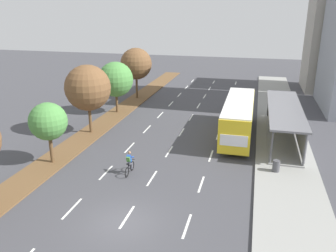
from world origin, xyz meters
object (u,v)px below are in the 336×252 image
cyclist (129,164)px  median_tree_second (48,122)px  median_tree_fourth (116,79)px  trash_bin (276,166)px  bus (238,115)px  median_tree_fifth (136,64)px  median_tree_third (88,88)px  bus_shelter (287,119)px

cyclist → median_tree_second: size_ratio=0.39×
median_tree_fourth → trash_bin: median_tree_fourth is taller
bus → median_tree_fifth: size_ratio=1.75×
median_tree_second → cyclist: bearing=-1.7°
bus → cyclist: 12.13m
median_tree_third → trash_bin: size_ratio=7.54×
bus → trash_bin: size_ratio=13.28×
cyclist → median_tree_third: bearing=132.7°
cyclist → bus: bearing=54.4°
bus_shelter → bus: (-4.28, -0.32, 0.20)m
median_tree_second → median_tree_fifth: median_tree_fifth is taller
median_tree_third → cyclist: bearing=-47.3°
median_tree_second → bus: bearing=35.7°
bus → cyclist: size_ratio=6.20×
median_tree_third → bus_shelter: bearing=9.6°
median_tree_second → bus_shelter: bearing=29.4°
median_tree_second → median_tree_fifth: bearing=91.1°
median_tree_third → trash_bin: 17.75m
bus_shelter → bus: size_ratio=1.17×
cyclist → median_tree_fifth: size_ratio=0.28×
cyclist → median_tree_fifth: 22.31m
bus_shelter → median_tree_second: median_tree_second is taller
bus_shelter → median_tree_third: 18.28m
bus → trash_bin: bearing=-65.7°
median_tree_fifth → cyclist: bearing=-72.1°
median_tree_second → median_tree_fourth: size_ratio=0.83×
bus_shelter → median_tree_fourth: 18.54m
median_tree_fourth → trash_bin: (16.93, -11.30, -3.28)m
bus_shelter → trash_bin: bearing=-98.3°
bus_shelter → median_tree_fifth: bearing=149.1°
bus_shelter → trash_bin: (-1.08, -7.41, -1.29)m
median_tree_second → trash_bin: bearing=8.7°
bus_shelter → median_tree_second: 20.32m
bus → median_tree_fifth: bearing=141.1°
bus_shelter → cyclist: 15.21m
median_tree_second → median_tree_third: size_ratio=0.73×
median_tree_fifth → trash_bin: 25.21m
median_tree_second → median_tree_third: (-0.19, 6.92, 1.03)m
bus_shelter → median_tree_fifth: (-18.05, 10.81, 2.68)m
cyclist → median_tree_fourth: size_ratio=0.32×
trash_bin → median_tree_second: bearing=-171.3°
trash_bin → bus: bearing=114.3°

